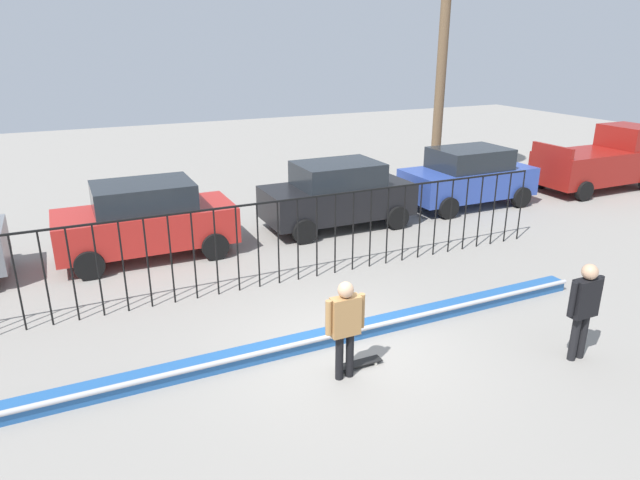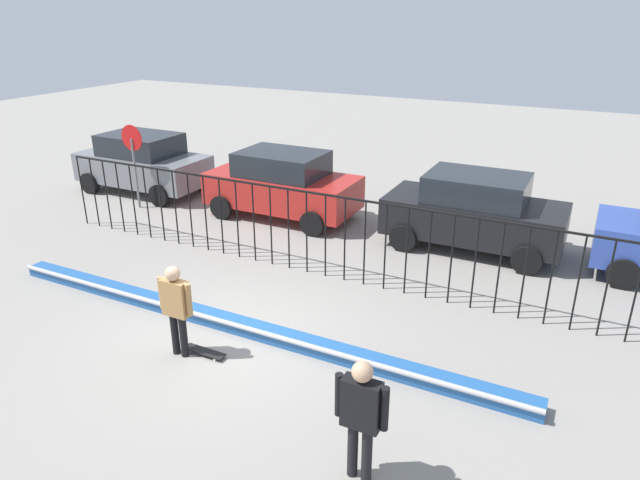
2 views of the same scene
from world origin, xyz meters
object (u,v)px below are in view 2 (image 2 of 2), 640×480
at_px(camera_operator, 361,411).
at_px(parked_car_black, 474,211).
at_px(skateboarder, 176,303).
at_px(parked_car_gray, 143,163).
at_px(stop_sign, 134,155).
at_px(skateboard, 205,352).
at_px(parked_car_red, 282,184).

bearing_deg(camera_operator, parked_car_black, -39.27).
relative_size(skateboarder, parked_car_gray, 0.39).
relative_size(parked_car_black, stop_sign, 1.72).
relative_size(parked_car_gray, parked_car_black, 1.00).
distance_m(camera_operator, stop_sign, 12.26).
distance_m(skateboard, parked_car_gray, 10.26).
distance_m(skateboard, parked_car_black, 7.58).
distance_m(skateboard, stop_sign, 8.77).
height_order(skateboarder, skateboard, skateboarder).
xyz_separation_m(skateboarder, skateboard, (0.38, 0.17, -0.95)).
relative_size(skateboard, parked_car_red, 0.19).
bearing_deg(parked_car_red, camera_operator, -50.47).
xyz_separation_m(skateboarder, stop_sign, (-6.27, 5.67, 0.60)).
distance_m(skateboard, camera_operator, 3.88).
height_order(skateboard, parked_car_black, parked_car_black).
height_order(camera_operator, parked_car_gray, parked_car_gray).
bearing_deg(parked_car_gray, stop_sign, -54.30).
bearing_deg(stop_sign, skateboarder, -42.12).
bearing_deg(skateboarder, parked_car_black, 92.27).
height_order(parked_car_red, parked_car_black, same).
bearing_deg(stop_sign, parked_car_gray, 126.57).
bearing_deg(skateboard, parked_car_red, 126.37).
xyz_separation_m(parked_car_gray, stop_sign, (0.97, -1.31, 0.64)).
bearing_deg(stop_sign, skateboard, -39.59).
relative_size(skateboard, stop_sign, 0.32).
relative_size(skateboarder, skateboard, 2.11).
distance_m(skateboarder, camera_operator, 4.05).
bearing_deg(camera_operator, parked_car_red, -6.66).
bearing_deg(skateboarder, stop_sign, 165.95).
xyz_separation_m(parked_car_red, stop_sign, (-4.29, -1.27, 0.64)).
height_order(parked_car_gray, parked_car_black, same).
xyz_separation_m(camera_operator, parked_car_black, (-0.47, 8.23, -0.08)).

